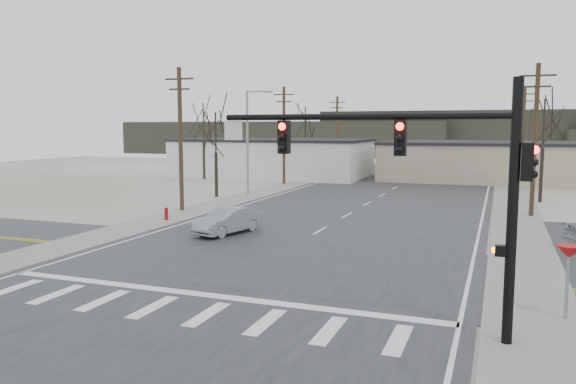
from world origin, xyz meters
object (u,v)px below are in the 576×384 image
at_px(traffic_signal_mast, 440,172).
at_px(fire_hydrant, 166,214).
at_px(car_far_a, 412,166).
at_px(sedan_crossing, 227,221).
at_px(car_far_b, 393,162).

bearing_deg(traffic_signal_mast, fire_hydrant, 141.87).
bearing_deg(car_far_a, traffic_signal_mast, 87.27).
distance_m(sedan_crossing, car_far_b, 54.29).
xyz_separation_m(traffic_signal_mast, car_far_b, (-13.07, 65.79, -3.89)).
xyz_separation_m(sedan_crossing, car_far_b, (-0.66, 54.28, 0.02)).
relative_size(traffic_signal_mast, sedan_crossing, 2.07).
xyz_separation_m(traffic_signal_mast, car_far_a, (-9.16, 57.71, -3.84)).
relative_size(fire_hydrant, sedan_crossing, 0.20).
height_order(traffic_signal_mast, fire_hydrant, traffic_signal_mast).
bearing_deg(car_far_a, fire_hydrant, 66.64).
height_order(traffic_signal_mast, sedan_crossing, traffic_signal_mast).
distance_m(traffic_signal_mast, sedan_crossing, 17.37).
bearing_deg(fire_hydrant, sedan_crossing, -25.31).
height_order(traffic_signal_mast, car_far_b, traffic_signal_mast).
height_order(traffic_signal_mast, car_far_a, traffic_signal_mast).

